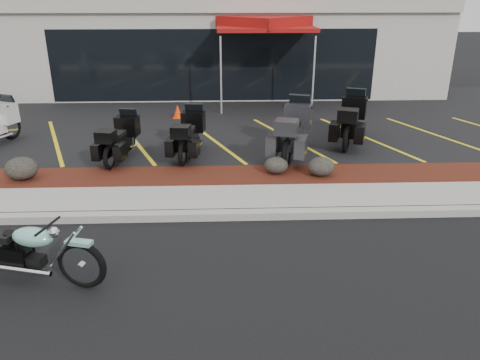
{
  "coord_description": "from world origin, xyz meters",
  "views": [
    {
      "loc": [
        0.3,
        -7.15,
        4.04
      ],
      "look_at": [
        0.62,
        1.2,
        0.67
      ],
      "focal_mm": 35.0,
      "sensor_mm": 36.0,
      "label": 1
    }
  ],
  "objects_px": {
    "popup_canopy": "(264,24)",
    "traffic_cone": "(178,111)",
    "touring_white": "(9,117)",
    "hero_cruiser": "(81,258)"
  },
  "relations": [
    {
      "from": "hero_cruiser",
      "to": "touring_white",
      "type": "xyz_separation_m",
      "value": [
        -3.91,
        7.13,
        0.29
      ]
    },
    {
      "from": "traffic_cone",
      "to": "popup_canopy",
      "type": "xyz_separation_m",
      "value": [
        3.0,
        2.08,
        2.6
      ]
    },
    {
      "from": "hero_cruiser",
      "to": "touring_white",
      "type": "relative_size",
      "value": 1.3
    },
    {
      "from": "touring_white",
      "to": "popup_canopy",
      "type": "bearing_deg",
      "value": -36.29
    },
    {
      "from": "touring_white",
      "to": "popup_canopy",
      "type": "height_order",
      "value": "popup_canopy"
    },
    {
      "from": "touring_white",
      "to": "hero_cruiser",
      "type": "bearing_deg",
      "value": -127.59
    },
    {
      "from": "traffic_cone",
      "to": "popup_canopy",
      "type": "relative_size",
      "value": 0.11
    },
    {
      "from": "touring_white",
      "to": "popup_canopy",
      "type": "xyz_separation_m",
      "value": [
        7.49,
        4.33,
        2.18
      ]
    },
    {
      "from": "popup_canopy",
      "to": "traffic_cone",
      "type": "bearing_deg",
      "value": -157.51
    },
    {
      "from": "touring_white",
      "to": "traffic_cone",
      "type": "relative_size",
      "value": 4.96
    }
  ]
}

